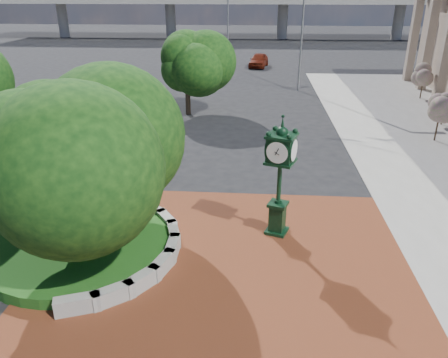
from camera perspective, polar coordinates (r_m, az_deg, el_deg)
ground at (r=14.92m, az=0.24°, el=-10.26°), size 200.00×200.00×0.00m
plaza at (r=14.09m, az=-0.06°, el=-12.46°), size 12.00×12.00×0.04m
planter_wall at (r=15.17m, az=-10.14°, el=-8.83°), size 2.96×6.77×0.54m
grass_bed at (r=15.91m, az=-18.23°, el=-8.40°), size 6.10×6.10×0.40m
tree_planter at (r=14.43m, az=-20.00°, el=3.60°), size 5.20×5.20×6.33m
tree_street at (r=31.16m, az=-4.87°, el=14.19°), size 4.40×4.40×5.45m
post_clock at (r=15.33m, az=7.30°, el=0.87°), size 1.13×1.13×4.43m
parked_car at (r=51.87m, az=4.56°, el=15.22°), size 2.51×4.70×1.52m
street_lamp_near at (r=39.23m, az=10.60°, el=19.56°), size 2.21×0.28×9.84m
street_lamp_far at (r=52.17m, az=0.79°, el=20.85°), size 2.18×0.67×9.83m
shrub_near at (r=28.43m, az=26.32°, el=7.52°), size 1.20×1.20×2.20m
shrub_mid at (r=32.15m, az=26.99°, el=9.04°), size 1.20×1.20×2.20m
shrub_far at (r=39.47m, az=24.60°, el=11.77°), size 1.20×1.20×2.20m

